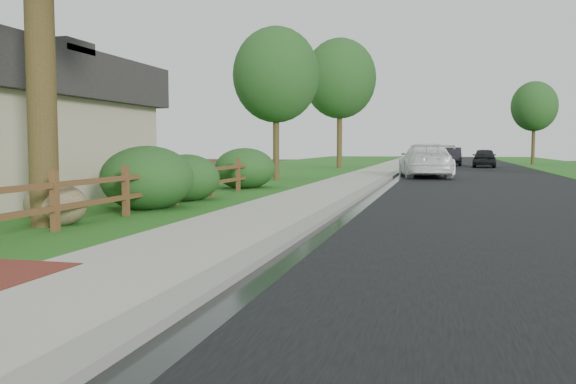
# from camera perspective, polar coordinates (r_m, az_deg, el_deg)

# --- Properties ---
(ground) EXTENTS (120.00, 120.00, 0.00)m
(ground) POSITION_cam_1_polar(r_m,az_deg,el_deg) (6.94, -9.67, -8.31)
(ground) COLOR #32271B
(road) EXTENTS (8.00, 90.00, 0.02)m
(road) POSITION_cam_1_polar(r_m,az_deg,el_deg) (41.26, 16.74, 2.07)
(road) COLOR black
(road) RESTS_ON ground
(curb) EXTENTS (0.40, 90.00, 0.12)m
(curb) POSITION_cam_1_polar(r_m,az_deg,el_deg) (41.28, 10.90, 2.25)
(curb) COLOR gray
(curb) RESTS_ON ground
(wet_gutter) EXTENTS (0.50, 90.00, 0.00)m
(wet_gutter) POSITION_cam_1_polar(r_m,az_deg,el_deg) (41.27, 11.39, 2.19)
(wet_gutter) COLOR black
(wet_gutter) RESTS_ON road
(sidewalk) EXTENTS (2.20, 90.00, 0.10)m
(sidewalk) POSITION_cam_1_polar(r_m,az_deg,el_deg) (41.38, 9.10, 2.27)
(sidewalk) COLOR #ACA495
(sidewalk) RESTS_ON ground
(grass_strip) EXTENTS (1.60, 90.00, 0.06)m
(grass_strip) POSITION_cam_1_polar(r_m,az_deg,el_deg) (41.59, 6.49, 2.27)
(grass_strip) COLOR #195919
(grass_strip) RESTS_ON ground
(lawn_near) EXTENTS (9.00, 90.00, 0.04)m
(lawn_near) POSITION_cam_1_polar(r_m,az_deg,el_deg) (42.60, -0.46, 2.34)
(lawn_near) COLOR #195919
(lawn_near) RESTS_ON ground
(ranch_fence) EXTENTS (0.12, 16.92, 1.10)m
(ranch_fence) POSITION_cam_1_polar(r_m,az_deg,el_deg) (14.13, -12.58, 0.61)
(ranch_fence) COLOR brown
(ranch_fence) RESTS_ON ground
(white_suv) EXTENTS (2.97, 5.73, 1.59)m
(white_suv) POSITION_cam_1_polar(r_m,az_deg,el_deg) (29.73, 12.73, 2.89)
(white_suv) COLOR white
(white_suv) RESTS_ON road
(dark_car_mid) EXTENTS (1.76, 3.97, 1.33)m
(dark_car_mid) POSITION_cam_1_polar(r_m,az_deg,el_deg) (44.59, 17.89, 3.07)
(dark_car_mid) COLOR black
(dark_car_mid) RESTS_ON road
(dark_car_far) EXTENTS (1.45, 4.17, 1.37)m
(dark_car_far) POSITION_cam_1_polar(r_m,az_deg,el_deg) (48.24, 15.02, 3.24)
(dark_car_far) COLOR black
(dark_car_far) RESTS_ON road
(boulder) EXTENTS (1.50, 1.33, 0.82)m
(boulder) POSITION_cam_1_polar(r_m,az_deg,el_deg) (12.18, -20.91, -1.13)
(boulder) COLOR brown
(boulder) RESTS_ON ground
(shrub_b) EXTENTS (2.18, 2.18, 1.52)m
(shrub_b) POSITION_cam_1_polar(r_m,az_deg,el_deg) (14.57, -13.03, 1.26)
(shrub_b) COLOR #19461C
(shrub_b) RESTS_ON ground
(shrub_c) EXTENTS (1.80, 1.80, 1.29)m
(shrub_c) POSITION_cam_1_polar(r_m,az_deg,el_deg) (16.61, -9.46, 1.29)
(shrub_c) COLOR #19461C
(shrub_c) RESTS_ON ground
(shrub_d) EXTENTS (2.41, 2.41, 1.44)m
(shrub_d) POSITION_cam_1_polar(r_m,az_deg,el_deg) (21.27, -4.07, 2.20)
(shrub_d) COLOR #19461C
(shrub_d) RESTS_ON ground
(tree_near_left) EXTENTS (3.73, 3.73, 6.61)m
(tree_near_left) POSITION_cam_1_polar(r_m,az_deg,el_deg) (26.63, -1.13, 10.88)
(tree_near_left) COLOR #362A16
(tree_near_left) RESTS_ON ground
(tree_mid_left) EXTENTS (4.82, 4.82, 8.62)m
(tree_mid_left) POSITION_cam_1_polar(r_m,az_deg,el_deg) (41.18, 4.87, 10.52)
(tree_mid_left) COLOR #362A16
(tree_mid_left) RESTS_ON ground
(tree_far_right) EXTENTS (3.56, 3.56, 6.57)m
(tree_far_right) POSITION_cam_1_polar(r_m,az_deg,el_deg) (52.04, 22.06, 7.43)
(tree_far_right) COLOR #362A16
(tree_far_right) RESTS_ON ground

